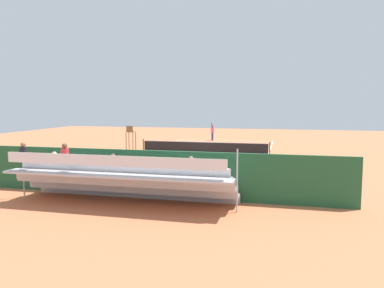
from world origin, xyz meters
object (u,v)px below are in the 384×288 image
Objects in this scene: tennis_player at (212,131)px; line_judge at (62,165)px; bleacher_stand at (122,180)px; umpire_chair at (131,136)px; tennis_racket at (205,141)px; equipment_bag at (131,188)px; tennis_ball_near at (195,143)px; tennis_net at (204,147)px; courtside_bench at (177,181)px; tennis_ball_far at (193,140)px.

tennis_player is 23.95m from line_judge.
bleacher_stand is 4.23× the size of umpire_chair.
equipment_bag is at bearing 93.60° from tennis_racket.
tennis_ball_near is (1.85, -20.38, -0.15)m from equipment_bag.
bleacher_stand is at bearing 102.01° from equipment_bag.
tennis_net is 1.14× the size of bleacher_stand.
tennis_player reaches higher than equipment_bag.
equipment_bag is at bearing 3.45° from courtside_bench.
bleacher_stand reaches higher than tennis_net.
courtside_bench is (-7.79, 13.24, -0.76)m from umpire_chair.
umpire_chair reaches higher than line_judge.
tennis_net reaches higher than tennis_ball_far.
tennis_net is 13.37m from courtside_bench.
courtside_bench is at bearing -129.86° from bleacher_stand.
umpire_chair is 32.42× the size of tennis_ball_far.
tennis_ball_far is (4.87, -23.36, -0.53)m from courtside_bench.
courtside_bench is 3.08× the size of tennis_racket.
tennis_net is at bearing 108.01° from tennis_ball_far.
tennis_net is at bearing -90.46° from bleacher_stand.
courtside_bench is 20.65m from tennis_ball_near.
umpire_chair reaches higher than tennis_racket.
umpire_chair is 11.82m from tennis_player.
tennis_player is (0.81, -24.14, 0.84)m from equipment_bag.
tennis_net reaches higher than equipment_bag.
tennis_racket is 2.98m from tennis_ball_near.
bleacher_stand reaches higher than tennis_racket.
tennis_ball_far is at bearing -106.09° from umpire_chair.
tennis_player is 2.27m from tennis_ball_far.
tennis_ball_far is (3.16, -25.42, -0.92)m from bleacher_stand.
tennis_player is at bearing -88.09° from equipment_bag.
tennis_ball_far is at bearing -92.45° from line_judge.
tennis_ball_near is at bearing 106.09° from tennis_ball_far.
tennis_racket is at bearing -112.81° from umpire_chair.
umpire_chair is at bearing 67.19° from tennis_racket.
tennis_ball_far is at bearing -78.22° from courtside_bench.
bleacher_stand is 137.27× the size of tennis_ball_far.
courtside_bench is at bearing 96.97° from tennis_player.
line_judge is at bearing 82.97° from tennis_player.
tennis_player reaches higher than tennis_ball_near.
equipment_bag is (0.53, 13.40, -0.32)m from tennis_net.
courtside_bench reaches higher than tennis_racket.
equipment_bag reaches higher than tennis_racket.
tennis_net is 156.06× the size of tennis_ball_near.
umpire_chair reaches higher than tennis_player.
tennis_net reaches higher than tennis_ball_near.
tennis_ball_near is at bearing -71.15° from tennis_net.
line_judge is at bearing 98.45° from umpire_chair.
equipment_bag is 0.47× the size of line_judge.
tennis_ball_near is (0.38, 2.96, 0.02)m from tennis_racket.
umpire_chair is at bearing 0.32° from tennis_net.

